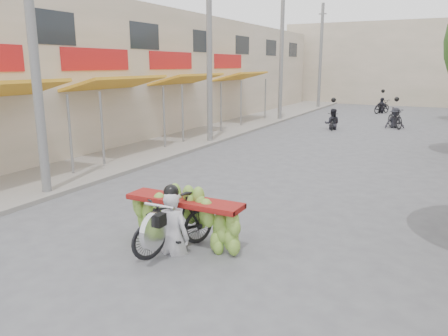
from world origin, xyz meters
TOP-DOWN VIEW (x-y plane):
  - ground at (0.00, 0.00)m, footprint 120.00×120.00m
  - sidewalk_left at (-7.00, 15.00)m, footprint 4.00×60.00m
  - shophouse_row_left at (-11.98, 13.98)m, footprint 9.77×40.00m
  - far_building at (0.00, 38.00)m, footprint 20.00×6.00m
  - utility_pole_near at (-5.40, 3.00)m, footprint 0.60×0.24m
  - utility_pole_mid at (-5.40, 12.00)m, footprint 0.60×0.24m
  - utility_pole_far at (-5.40, 21.00)m, footprint 0.60×0.24m
  - utility_pole_back at (-5.40, 30.00)m, footprint 0.60×0.24m
  - banana_motorbike at (-0.39, 1.66)m, footprint 2.35×1.95m
  - bg_motorbike_a at (-1.56, 18.66)m, footprint 0.87×1.55m
  - bg_motorbike_b at (1.38, 20.74)m, footprint 1.39×1.93m
  - bg_motorbike_c at (-0.33, 28.31)m, footprint 1.27×1.82m

SIDE VIEW (x-z plane):
  - ground at x=0.00m, z-range 0.00..0.00m
  - sidewalk_left at x=-7.00m, z-range 0.00..0.12m
  - banana_motorbike at x=-0.39m, z-range -0.38..1.84m
  - bg_motorbike_a at x=-1.56m, z-range -0.20..1.75m
  - bg_motorbike_c at x=-0.33m, z-range -0.19..1.76m
  - bg_motorbike_b at x=1.38m, z-range -0.15..1.80m
  - shophouse_row_left at x=-11.98m, z-range 0.00..6.00m
  - far_building at x=0.00m, z-range 0.00..7.00m
  - utility_pole_near at x=-5.40m, z-range 0.03..8.03m
  - utility_pole_mid at x=-5.40m, z-range 0.03..8.03m
  - utility_pole_far at x=-5.40m, z-range 0.03..8.03m
  - utility_pole_back at x=-5.40m, z-range 0.03..8.03m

